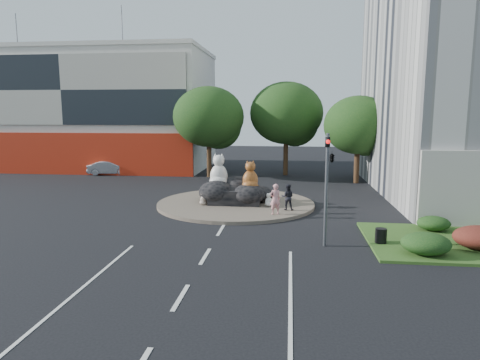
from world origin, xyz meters
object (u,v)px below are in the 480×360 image
object	(u,v)px
cat_white	(219,170)
kitten_calico	(203,198)
pedestrian_dark	(288,197)
parked_car	(110,168)
pedestrian_pink	(275,199)
kitten_white	(269,199)
litter_bin	(381,236)
cat_tabby	(250,175)

from	to	relation	value
cat_white	kitten_calico	distance (m)	2.27
pedestrian_dark	parked_car	distance (m)	22.13
kitten_calico	pedestrian_pink	distance (m)	4.95
kitten_calico	pedestrian_dark	world-z (taller)	pedestrian_dark
cat_white	pedestrian_pink	size ratio (longest dim) A/B	1.27
cat_white	pedestrian_pink	xyz separation A→B (m)	(3.78, -3.44, -1.13)
kitten_white	cat_white	bearing A→B (deg)	132.75
pedestrian_pink	pedestrian_dark	xyz separation A→B (m)	(0.69, 1.14, -0.10)
pedestrian_pink	parked_car	xyz separation A→B (m)	(-16.38, 15.24, -0.40)
litter_bin	parked_car	bearing A→B (deg)	136.98
kitten_calico	litter_bin	size ratio (longest dim) A/B	1.34
cat_tabby	pedestrian_pink	distance (m)	3.24
cat_white	cat_tabby	bearing A→B (deg)	-17.09
cat_tabby	pedestrian_dark	bearing A→B (deg)	-48.02
pedestrian_pink	cat_white	bearing A→B (deg)	-62.65
kitten_calico	pedestrian_dark	xyz separation A→B (m)	(5.22, -0.82, 0.33)
cat_white	kitten_white	distance (m)	3.91
kitten_calico	pedestrian_pink	bearing A→B (deg)	23.71
kitten_white	litter_bin	bearing A→B (deg)	-76.29
cat_tabby	litter_bin	xyz separation A→B (m)	(6.53, -7.21, -1.58)
parked_car	litter_bin	distance (m)	29.07
cat_white	pedestrian_dark	xyz separation A→B (m)	(4.47, -2.30, -1.23)
cat_white	cat_tabby	distance (m)	2.29
litter_bin	cat_white	bearing A→B (deg)	137.15
cat_white	kitten_calico	size ratio (longest dim) A/B	2.52
cat_tabby	parked_car	size ratio (longest dim) A/B	0.46
cat_white	pedestrian_dark	world-z (taller)	cat_white
pedestrian_pink	litter_bin	world-z (taller)	pedestrian_pink
cat_white	litter_bin	world-z (taller)	cat_white
cat_white	kitten_white	world-z (taller)	cat_white
kitten_calico	litter_bin	xyz separation A→B (m)	(9.41, -6.57, -0.19)
cat_tabby	litter_bin	bearing A→B (deg)	-63.72
cat_tabby	kitten_calico	distance (m)	3.26
cat_tabby	kitten_white	distance (m)	1.91
litter_bin	pedestrian_pink	bearing A→B (deg)	136.72
parked_car	litter_bin	size ratio (longest dim) A/B	6.20
kitten_calico	parked_car	size ratio (longest dim) A/B	0.22
parked_car	kitten_white	bearing A→B (deg)	-143.07
kitten_white	litter_bin	world-z (taller)	kitten_white
cat_white	pedestrian_pink	distance (m)	5.24
cat_white	kitten_calico	world-z (taller)	cat_white
pedestrian_pink	litter_bin	bearing A→B (deg)	116.36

